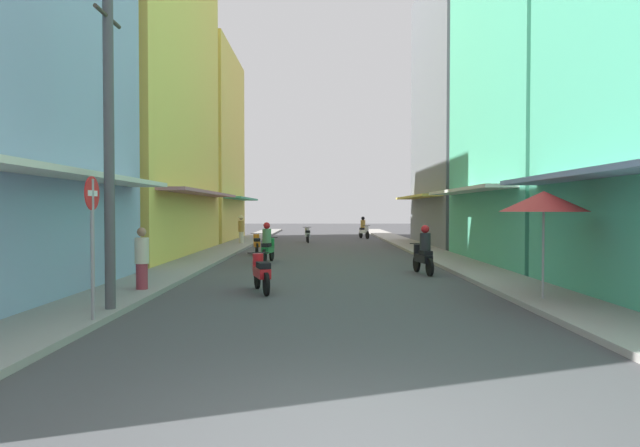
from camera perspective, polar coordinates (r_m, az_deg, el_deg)
ground_plane at (r=26.24m, az=0.35°, el=-3.07°), size 111.86×111.86×0.00m
sidewalk_left at (r=26.66m, az=-10.38°, el=-2.90°), size 1.79×58.85×0.12m
sidewalk_right at (r=26.74m, az=11.04°, el=-2.89°), size 1.79×58.85×0.12m
building_left_mid at (r=26.42m, az=-19.76°, el=13.50°), size 7.05×12.43×15.26m
building_left_far at (r=37.55m, az=-13.53°, el=7.72°), size 7.05×9.61×12.41m
building_right_mid at (r=23.85m, az=23.44°, el=18.12°), size 7.05×9.55×17.93m
building_right_far at (r=33.28m, az=16.00°, el=11.18°), size 7.05×10.32×15.47m
motorbike_red at (r=13.89m, az=-6.23°, el=-5.01°), size 0.70×1.76×0.96m
motorbike_orange at (r=25.41m, az=-6.68°, el=-2.09°), size 0.57×1.80×0.96m
motorbike_green at (r=21.58m, az=-5.53°, el=-2.18°), size 0.56×1.80×1.58m
motorbike_white at (r=39.42m, az=4.47°, el=-0.55°), size 0.72×1.75×1.58m
motorbike_black at (r=17.90m, az=10.57°, el=-2.94°), size 0.57×1.80×1.58m
motorbike_silver at (r=34.66m, az=-1.41°, el=-1.15°), size 0.55×1.81×0.96m
pedestrian_midway at (r=32.46m, az=-8.28°, el=-0.49°), size 0.44×0.44×1.75m
pedestrian_crossing at (r=14.13m, az=-18.11°, el=-3.70°), size 0.34×0.34×1.63m
vendor_umbrella at (r=12.95m, az=22.10°, el=2.13°), size 1.89×1.89×2.47m
utility_pole at (r=11.53m, az=-21.15°, el=7.37°), size 0.20×1.20×6.39m
street_sign_no_entry at (r=10.45m, az=-22.65°, el=-0.55°), size 0.07×0.60×2.65m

